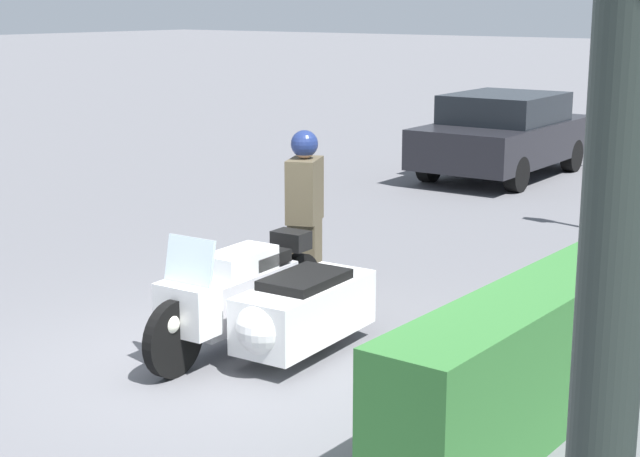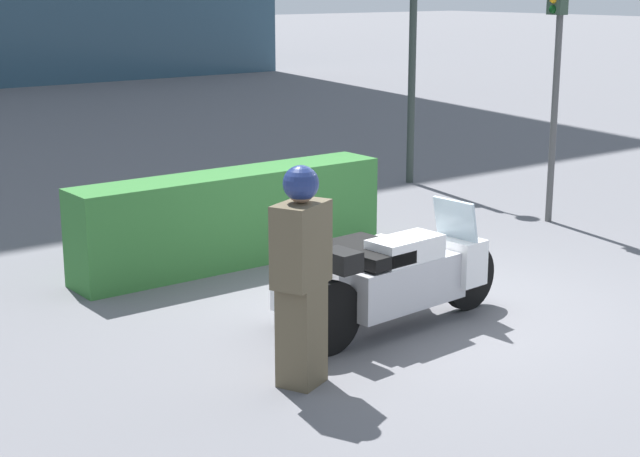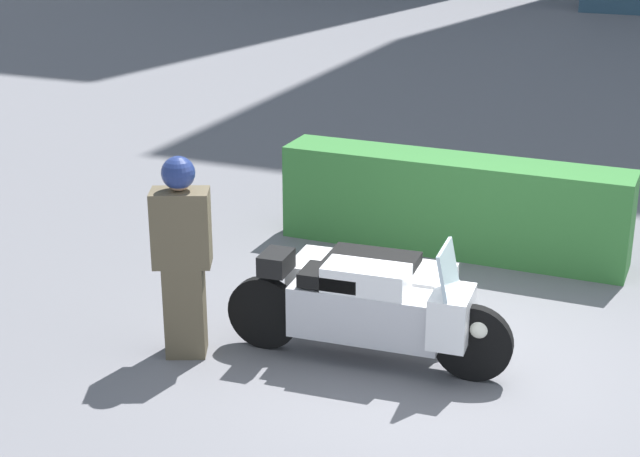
% 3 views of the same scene
% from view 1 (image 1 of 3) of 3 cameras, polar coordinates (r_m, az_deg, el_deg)
% --- Properties ---
extents(ground_plane, '(160.00, 160.00, 0.00)m').
position_cam_1_polar(ground_plane, '(8.56, -6.01, -8.25)').
color(ground_plane, slate).
extents(police_motorcycle, '(2.54, 1.21, 1.16)m').
position_cam_1_polar(police_motorcycle, '(8.80, -2.95, -4.39)').
color(police_motorcycle, black).
rests_on(police_motorcycle, ground).
extents(officer_rider, '(0.57, 0.47, 1.81)m').
position_cam_1_polar(officer_rider, '(10.31, -0.90, 1.03)').
color(officer_rider, brown).
rests_on(officer_rider, ground).
extents(hedge_bush_curbside, '(3.87, 0.64, 1.08)m').
position_cam_1_polar(hedge_bush_curbside, '(7.52, 12.57, -7.18)').
color(hedge_bush_curbside, '#337033').
rests_on(hedge_bush_curbside, ground).
extents(parked_car_background, '(4.11, 2.03, 1.51)m').
position_cam_1_polar(parked_car_background, '(18.11, 10.64, 5.44)').
color(parked_car_background, black).
rests_on(parked_car_background, ground).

